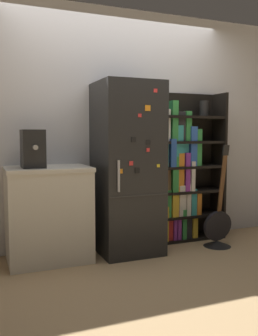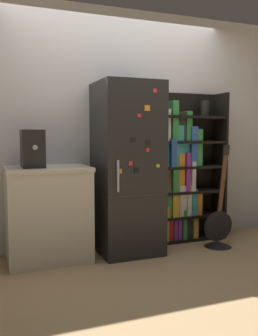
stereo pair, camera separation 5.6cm
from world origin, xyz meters
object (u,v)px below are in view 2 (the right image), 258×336
(refrigerator, at_px, (127,168))
(guitar, at_px, (218,232))
(espresso_machine, at_px, (33,149))
(bookshelf, at_px, (181,173))

(refrigerator, xyz_separation_m, guitar, (0.98, -0.22, -0.72))
(espresso_machine, bearing_deg, refrigerator, 0.72)
(guitar, bearing_deg, refrigerator, 167.30)
(refrigerator, relative_size, guitar, 1.57)
(bookshelf, relative_size, guitar, 1.53)
(bookshelf, bearing_deg, refrigerator, -165.95)
(refrigerator, xyz_separation_m, espresso_machine, (-0.96, -0.01, 0.22))
(bookshelf, xyz_separation_m, guitar, (0.24, -0.41, -0.62))
(bookshelf, distance_m, guitar, 0.78)
(refrigerator, relative_size, espresso_machine, 4.95)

